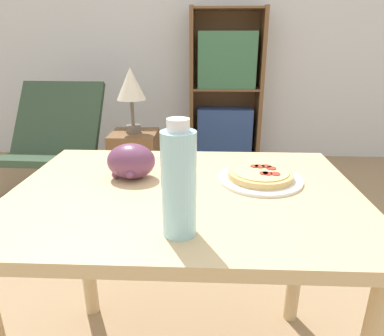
# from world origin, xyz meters

# --- Properties ---
(wall_back) EXTENTS (8.00, 0.05, 2.60)m
(wall_back) POSITION_xyz_m (0.00, 2.62, 1.30)
(wall_back) COLOR silver
(wall_back) RESTS_ON ground_plane
(dining_table) EXTENTS (1.03, 0.75, 0.77)m
(dining_table) POSITION_xyz_m (0.06, -0.10, 0.64)
(dining_table) COLOR #D1B27F
(dining_table) RESTS_ON ground_plane
(pizza_on_plate) EXTENTS (0.26, 0.26, 0.04)m
(pizza_on_plate) POSITION_xyz_m (0.30, -0.02, 0.78)
(pizza_on_plate) COLOR white
(pizza_on_plate) RESTS_ON dining_table
(grape_bunch) EXTENTS (0.15, 0.13, 0.11)m
(grape_bunch) POSITION_xyz_m (-0.12, -0.02, 0.83)
(grape_bunch) COLOR #6B3856
(grape_bunch) RESTS_ON dining_table
(drink_bottle) EXTENTS (0.08, 0.08, 0.27)m
(drink_bottle) POSITION_xyz_m (0.06, -0.35, 0.90)
(drink_bottle) COLOR #A3DBEA
(drink_bottle) RESTS_ON dining_table
(lounge_chair_near) EXTENTS (0.71, 0.79, 0.88)m
(lounge_chair_near) POSITION_xyz_m (-1.07, 1.46, 0.29)
(lounge_chair_near) COLOR black
(lounge_chair_near) RESTS_ON ground_plane
(bookshelf) EXTENTS (0.71, 0.32, 1.49)m
(bookshelf) POSITION_xyz_m (0.31, 2.44, 0.68)
(bookshelf) COLOR brown
(bookshelf) RESTS_ON ground_plane
(side_table) EXTENTS (0.34, 0.34, 0.55)m
(side_table) POSITION_xyz_m (-0.42, 1.42, 0.27)
(side_table) COLOR brown
(side_table) RESTS_ON ground_plane
(table_lamp) EXTENTS (0.21, 0.21, 0.47)m
(table_lamp) POSITION_xyz_m (-0.42, 1.42, 0.88)
(table_lamp) COLOR #665B51
(table_lamp) RESTS_ON side_table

